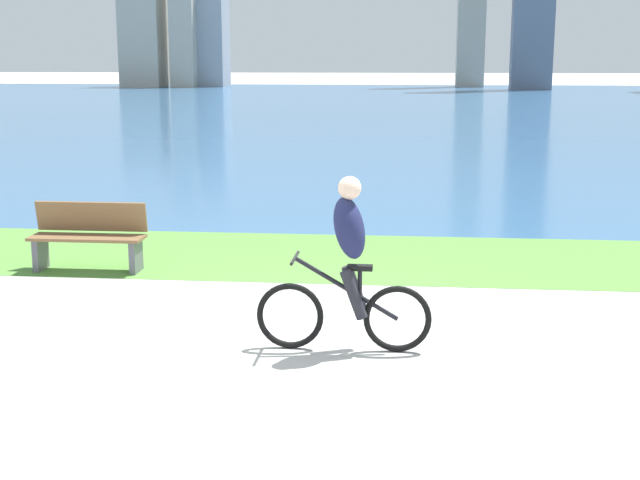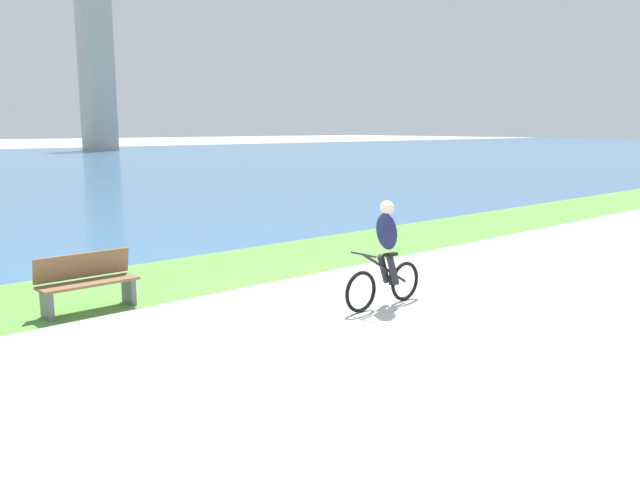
% 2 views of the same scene
% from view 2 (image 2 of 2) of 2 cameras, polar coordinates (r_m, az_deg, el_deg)
% --- Properties ---
extents(ground_plane, '(300.00, 300.00, 0.00)m').
position_cam_2_polar(ground_plane, '(10.51, 1.18, -5.74)').
color(ground_plane, '#B2AFA8').
extents(grass_strip_bayside, '(120.00, 3.10, 0.01)m').
position_cam_2_polar(grass_strip_bayside, '(13.18, -9.24, -2.63)').
color(grass_strip_bayside, '#59933D').
rests_on(grass_strip_bayside, ground).
extents(cyclist_lead, '(1.69, 0.52, 1.69)m').
position_cam_2_polar(cyclist_lead, '(10.35, 5.75, -1.26)').
color(cyclist_lead, black).
rests_on(cyclist_lead, ground).
extents(bench_near_path, '(1.50, 0.47, 0.90)m').
position_cam_2_polar(bench_near_path, '(10.75, -19.68, -3.50)').
color(bench_near_path, brown).
rests_on(bench_near_path, ground).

